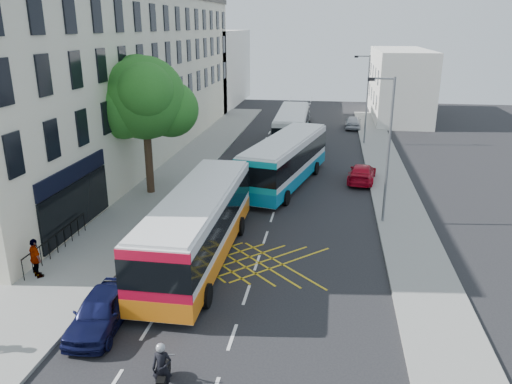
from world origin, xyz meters
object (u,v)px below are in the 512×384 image
at_px(parked_car_blue, 101,311).
at_px(red_hatchback, 362,173).
at_px(lamp_far, 366,95).
at_px(distant_car_grey, 300,115).
at_px(parked_car_silver, 164,234).
at_px(bus_near, 198,225).
at_px(bus_far, 292,127).
at_px(pedestrian_far, 36,258).
at_px(bus_mid, 285,161).
at_px(motorbike, 162,370).
at_px(distant_car_silver, 353,122).
at_px(street_tree, 144,99).
at_px(lamp_near, 387,144).

xyz_separation_m(parked_car_blue, red_hatchback, (10.40, 19.99, -0.06)).
bearing_deg(lamp_far, parked_car_blue, -109.06).
bearing_deg(distant_car_grey, parked_car_silver, -101.10).
bearing_deg(bus_near, lamp_far, 71.29).
bearing_deg(bus_near, parked_car_blue, -109.38).
relative_size(lamp_far, bus_far, 0.69).
distance_m(bus_near, pedestrian_far, 7.21).
distance_m(bus_near, bus_far, 24.82).
bearing_deg(parked_car_silver, bus_mid, 71.44).
relative_size(red_hatchback, pedestrian_far, 2.45).
bearing_deg(red_hatchback, bus_near, 67.24).
xyz_separation_m(motorbike, pedestrian_far, (-7.79, 6.07, 0.20)).
xyz_separation_m(lamp_far, bus_near, (-8.96, -26.11, -2.83)).
bearing_deg(bus_mid, pedestrian_far, -108.81).
relative_size(lamp_far, red_hatchback, 1.81).
distance_m(red_hatchback, distant_car_silver, 19.71).
relative_size(lamp_far, parked_car_blue, 1.96).
relative_size(parked_car_silver, distant_car_grey, 0.82).
bearing_deg(motorbike, bus_mid, 76.83).
bearing_deg(bus_far, distant_car_grey, 89.20).
height_order(bus_near, parked_car_silver, bus_near).
bearing_deg(red_hatchback, pedestrian_far, 56.80).
distance_m(distant_car_grey, distant_car_silver, 6.80).
bearing_deg(parked_car_blue, motorbike, -45.78).
xyz_separation_m(lamp_far, distant_car_silver, (-0.70, 7.60, -3.92)).
height_order(bus_near, distant_car_grey, bus_near).
relative_size(bus_far, parked_car_blue, 2.84).
height_order(motorbike, parked_car_silver, motorbike).
height_order(motorbike, distant_car_grey, motorbike).
height_order(bus_near, parked_car_blue, bus_near).
relative_size(bus_near, bus_far, 1.04).
bearing_deg(lamp_far, parked_car_silver, -113.97).
xyz_separation_m(street_tree, distant_car_grey, (8.02, 27.85, -5.57)).
bearing_deg(parked_car_silver, distant_car_silver, 77.79).
height_order(bus_far, motorbike, bus_far).
bearing_deg(pedestrian_far, parked_car_blue, -177.52).
xyz_separation_m(distant_car_grey, distant_car_silver, (5.99, -3.22, -0.02)).
distance_m(street_tree, bus_far, 18.18).
height_order(motorbike, parked_car_blue, motorbike).
bearing_deg(distant_car_silver, bus_near, 78.48).
height_order(bus_mid, motorbike, bus_mid).
relative_size(lamp_far, pedestrian_far, 4.43).
relative_size(bus_mid, pedestrian_far, 6.78).
distance_m(lamp_near, bus_mid, 9.21).
distance_m(bus_near, bus_mid, 12.76).
relative_size(street_tree, distant_car_silver, 2.14).
bearing_deg(lamp_near, bus_near, -145.70).
bearing_deg(motorbike, lamp_far, 68.83).
relative_size(red_hatchback, distant_car_silver, 1.08).
distance_m(bus_far, red_hatchback, 12.29).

